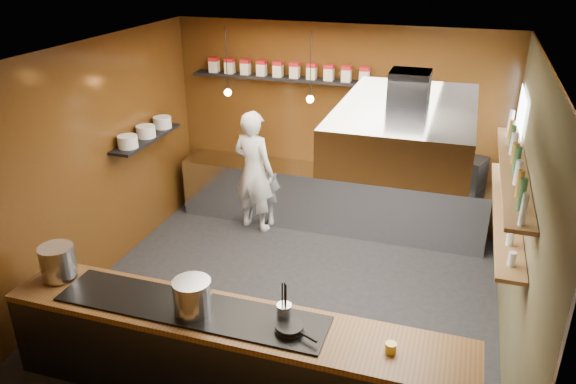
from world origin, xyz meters
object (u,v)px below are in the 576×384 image
at_px(extractor_hood, 406,125).
at_px(chef, 254,171).
at_px(stockpot_large, 58,262).
at_px(stockpot_small, 192,297).
at_px(espresso_machine, 467,173).

distance_m(extractor_hood, chef, 3.57).
height_order(stockpot_large, stockpot_small, stockpot_large).
distance_m(stockpot_large, chef, 3.39).
bearing_deg(stockpot_small, extractor_hood, 37.37).
distance_m(stockpot_large, stockpot_small, 1.56).
distance_m(extractor_hood, espresso_machine, 2.98).
bearing_deg(extractor_hood, stockpot_small, -142.63).
bearing_deg(stockpot_small, stockpot_large, 175.27).
relative_size(stockpot_large, espresso_machine, 0.79).
bearing_deg(extractor_hood, chef, 137.58).
xyz_separation_m(stockpot_small, chef, (-0.73, 3.41, -0.18)).
height_order(extractor_hood, espresso_machine, extractor_hood).
xyz_separation_m(extractor_hood, stockpot_small, (-1.64, -1.25, -1.40)).
distance_m(espresso_machine, chef, 3.04).
bearing_deg(stockpot_large, chef, 75.87).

